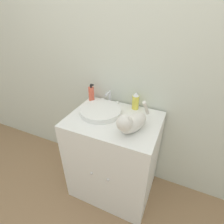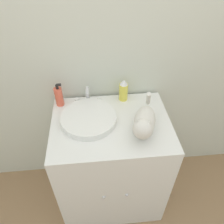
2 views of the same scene
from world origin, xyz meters
name	(u,v)px [view 1 (image 1 of 2)]	position (x,y,z in m)	size (l,w,h in m)	color
ground_plane	(101,209)	(0.00, 0.00, 0.00)	(8.00, 8.00, 0.00)	#997551
wall_back	(129,68)	(0.00, 0.64, 1.25)	(6.00, 0.05, 2.50)	silver
vanity_cabinet	(114,157)	(0.00, 0.30, 0.45)	(0.79, 0.61, 0.90)	white
sink_basin	(101,111)	(-0.14, 0.33, 0.93)	(0.37, 0.37, 0.04)	white
faucet	(109,98)	(-0.14, 0.52, 0.97)	(0.19, 0.11, 0.14)	silver
cat	(132,122)	(0.19, 0.19, 0.99)	(0.22, 0.38, 0.20)	silver
soap_bottle	(91,93)	(-0.34, 0.52, 0.98)	(0.06, 0.06, 0.18)	#EF6047
spray_bottle	(136,101)	(0.11, 0.54, 0.99)	(0.06, 0.06, 0.17)	#EADB4C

